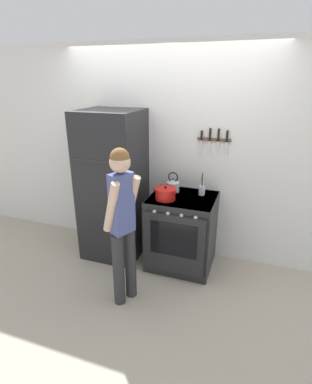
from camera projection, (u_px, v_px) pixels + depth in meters
The scene contains 9 objects.
ground_plane at pixel (166, 245), 4.10m from camera, with size 14.00×14.00×0.00m, color #B2A893.
wall_back at pixel (167, 154), 3.67m from camera, with size 10.00×0.06×2.55m.
refrigerator at pixel (113, 186), 3.66m from camera, with size 0.70×0.69×1.82m.
stove_range at pixel (181, 231), 3.54m from camera, with size 0.75×0.69×0.88m.
dutch_oven_pot at pixel (165, 194), 3.32m from camera, with size 0.28×0.24×0.16m.
tea_kettle at pixel (173, 185), 3.54m from camera, with size 0.19×0.15×0.24m.
utensil_jar at pixel (202, 190), 3.44m from camera, with size 0.08×0.08×0.27m.
person at pixel (123, 220), 2.80m from camera, with size 0.35×0.39×1.59m.
wall_knife_strip at pixel (214, 139), 3.37m from camera, with size 0.38×0.03×0.35m.
Camera 1 is at (1.06, -3.40, 2.16)m, focal length 28.00 mm.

